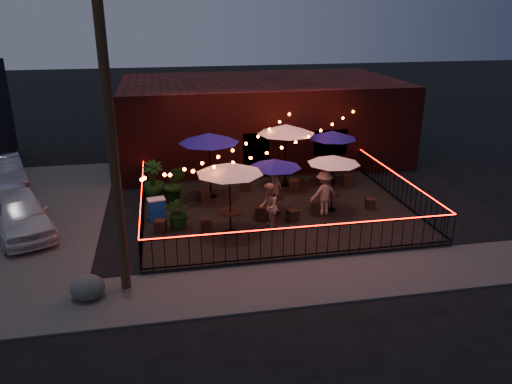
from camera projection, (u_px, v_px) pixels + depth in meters
ground at (289, 234)px, 17.41m from camera, size 110.00×110.00×0.00m
patio at (276, 211)px, 19.23m from camera, size 10.00×8.00×0.15m
sidewalk at (317, 280)px, 14.41m from camera, size 18.00×2.50×0.05m
brick_building at (261, 119)px, 26.11m from camera, size 14.00×8.00×4.00m
utility_pole at (113, 151)px, 12.67m from camera, size 0.26×0.26×8.00m
fence_front at (306, 242)px, 15.34m from camera, size 10.00×0.04×1.04m
fence_left at (143, 206)px, 18.13m from camera, size 0.04×8.00×1.04m
fence_right at (398, 188)px, 19.92m from camera, size 0.04×8.00×1.04m
festoon_lights at (252, 153)px, 17.93m from camera, size 10.02×8.72×1.32m
cafe_table_0 at (229, 169)px, 16.44m from camera, size 3.00×3.00×2.50m
cafe_table_1 at (209, 139)px, 19.63m from camera, size 2.47×2.47×2.68m
cafe_table_2 at (275, 164)px, 18.10m from camera, size 2.55×2.55×2.14m
cafe_table_3 at (286, 130)px, 20.94m from camera, size 2.71×2.71×2.71m
cafe_table_4 at (334, 160)px, 18.45m from camera, size 2.45×2.45×2.18m
cafe_table_5 at (333, 135)px, 21.48m from camera, size 2.38×2.38×2.33m
bistro_chair_0 at (161, 226)px, 17.13m from camera, size 0.45×0.45×0.45m
bistro_chair_1 at (206, 224)px, 17.35m from camera, size 0.36×0.36×0.41m
bistro_chair_2 at (169, 194)px, 20.22m from camera, size 0.43×0.43×0.41m
bistro_chair_3 at (204, 196)px, 19.87m from camera, size 0.47×0.47×0.46m
bistro_chair_4 at (261, 213)px, 18.21m from camera, size 0.48×0.48×0.51m
bistro_chair_5 at (293, 215)px, 18.07m from camera, size 0.44×0.44×0.44m
bistro_chair_6 at (246, 185)px, 21.11m from camera, size 0.49×0.49×0.51m
bistro_chair_7 at (294, 186)px, 21.00m from camera, size 0.52×0.52×0.50m
bistro_chair_8 at (317, 207)px, 18.82m from camera, size 0.50×0.50×0.46m
bistro_chair_9 at (370, 204)px, 19.20m from camera, size 0.40×0.40×0.40m
bistro_chair_10 at (325, 181)px, 21.58m from camera, size 0.43×0.43×0.49m
bistro_chair_11 at (348, 180)px, 21.68m from camera, size 0.45×0.45×0.49m
patron_a at (275, 189)px, 18.60m from camera, size 0.67×0.79×1.85m
patron_b at (268, 207)px, 17.19m from camera, size 0.82×0.94×1.67m
patron_c at (324, 193)px, 18.49m from camera, size 1.19×0.84×1.67m
potted_shrub_a at (179, 211)px, 17.41m from camera, size 1.17×1.04×1.22m
potted_shrub_b at (175, 184)px, 19.60m from camera, size 1.00×0.90×1.53m
potted_shrub_c at (153, 180)px, 20.11m from camera, size 1.09×1.09×1.54m
cooler at (157, 209)px, 18.12m from camera, size 0.69×0.56×0.82m
boulder at (88, 288)px, 13.41m from camera, size 1.14×1.07×0.71m
car_white at (20, 214)px, 17.29m from camera, size 3.20×4.60×1.46m
car_silver at (4, 172)px, 21.80m from camera, size 2.83×4.36×1.36m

